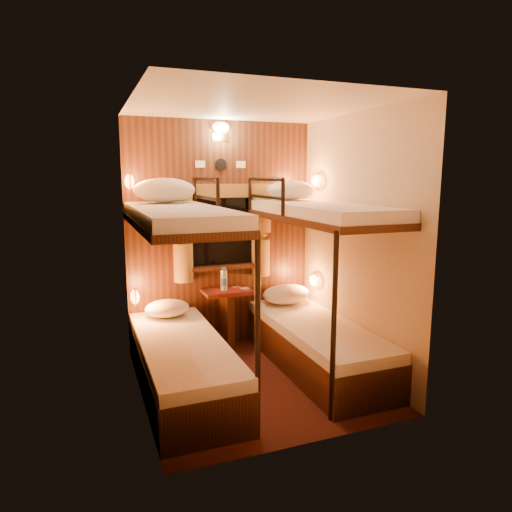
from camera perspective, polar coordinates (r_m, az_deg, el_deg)
name	(u,v)px	position (r m, az deg, el deg)	size (l,w,h in m)	color
floor	(256,381)	(4.29, -0.06, -15.32)	(2.10, 2.10, 0.00)	#3B1310
ceiling	(255,105)	(3.92, -0.07, 18.33)	(2.10, 2.10, 0.00)	silver
wall_back	(221,236)	(4.91, -4.42, 2.56)	(2.40, 2.40, 0.00)	#C6B293
wall_front	(313,274)	(2.98, 7.11, -2.29)	(2.40, 2.40, 0.00)	#C6B293
wall_left	(136,257)	(3.70, -14.71, -0.18)	(2.40, 2.40, 0.00)	#C6B293
wall_right	(355,244)	(4.38, 12.27, 1.46)	(2.40, 2.40, 0.00)	#C6B293
back_panel	(221,236)	(4.90, -4.37, 2.54)	(2.00, 0.03, 2.40)	#311B0D
bunk_left	(181,328)	(3.97, -9.30, -8.84)	(0.72, 1.90, 1.82)	#311B0D
bunk_right	(317,312)	(4.40, 7.59, -6.93)	(0.72, 1.90, 1.82)	#311B0D
window	(222,238)	(4.87, -4.26, 2.27)	(1.00, 0.12, 0.79)	black
curtains	(223,230)	(4.83, -4.16, 3.20)	(1.10, 0.22, 1.00)	olive
back_fixtures	(221,135)	(4.84, -4.42, 14.86)	(0.54, 0.09, 0.48)	black
reading_lamps	(231,236)	(4.57, -3.18, 2.54)	(2.00, 0.20, 1.25)	orange
table	(227,311)	(4.89, -3.63, -6.89)	(0.50, 0.34, 0.66)	#511212
bottle_left	(224,281)	(4.75, -4.03, -3.08)	(0.07, 0.07, 0.26)	#99BFE5
bottle_right	(225,280)	(4.85, -3.95, -3.05)	(0.06, 0.06, 0.21)	#99BFE5
sachet_a	(244,288)	(4.86, -1.50, -4.05)	(0.09, 0.07, 0.01)	silver
sachet_b	(236,287)	(4.92, -2.55, -3.89)	(0.08, 0.06, 0.01)	silver
pillow_lower_left	(167,308)	(4.62, -11.05, -6.43)	(0.44, 0.31, 0.17)	white
pillow_lower_right	(286,294)	(4.99, 3.83, -4.78)	(0.53, 0.38, 0.21)	white
pillow_upper_left	(164,190)	(4.36, -11.38, 8.07)	(0.58, 0.41, 0.23)	white
pillow_upper_right	(291,190)	(4.77, 4.35, 8.20)	(0.51, 0.36, 0.20)	white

